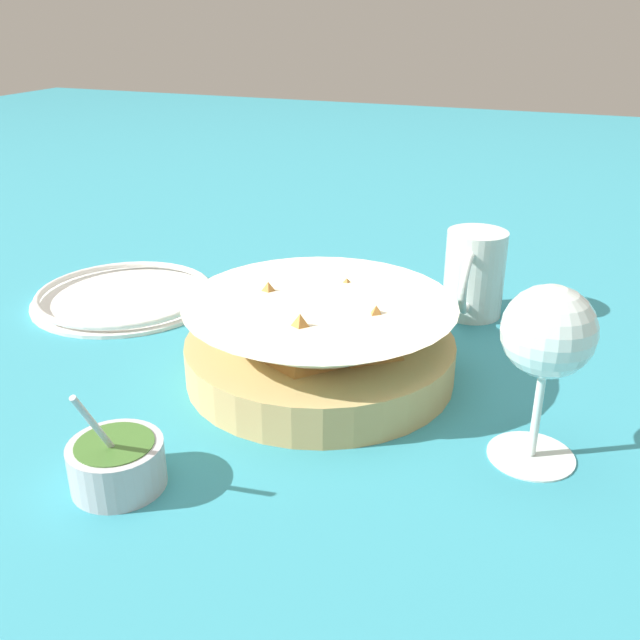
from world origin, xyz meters
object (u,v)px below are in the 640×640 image
beer_mug (474,277)px  sauce_cup (117,462)px  food_basket (321,343)px  side_plate (125,295)px  wine_glass (548,338)px

beer_mug → sauce_cup: bearing=-24.0°
food_basket → sauce_cup: size_ratio=2.70×
sauce_cup → beer_mug: bearing=156.0°
food_basket → side_plate: (-0.09, -0.30, -0.03)m
food_basket → wine_glass: wine_glass is taller
sauce_cup → beer_mug: (-0.43, 0.19, 0.03)m
food_basket → sauce_cup: bearing=-19.8°
sauce_cup → beer_mug: 0.47m
sauce_cup → food_basket: bearing=160.2°
beer_mug → side_plate: beer_mug is taller
wine_glass → side_plate: bearing=-107.2°
food_basket → wine_glass: size_ratio=1.76×
food_basket → wine_glass: (0.07, 0.21, 0.07)m
sauce_cup → wine_glass: wine_glass is taller
food_basket → wine_glass: bearing=72.5°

